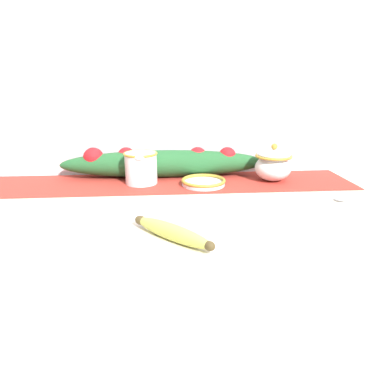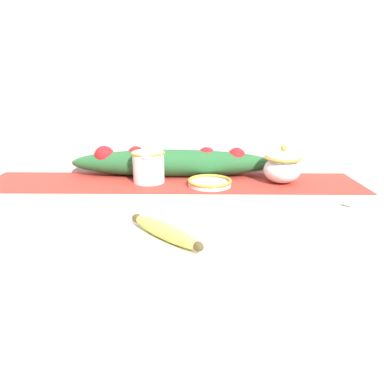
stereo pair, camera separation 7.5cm
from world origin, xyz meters
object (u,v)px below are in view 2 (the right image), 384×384
Objects in this scene: cream_pitcher at (149,166)px; sugar_bowl at (282,166)px; small_dish at (210,182)px; spoon at (341,203)px; banana at (165,231)px.

sugar_bowl reaches higher than cream_pitcher.
cream_pitcher reaches higher than small_dish.
banana is at bearing -129.33° from spoon.
small_dish is (-0.23, -0.04, -0.04)m from sugar_bowl.
sugar_bowl is at bearing 144.83° from spoon.
cream_pitcher is 0.58m from spoon.
banana reaches higher than small_dish.
banana is (-0.11, -0.38, 0.00)m from small_dish.
spoon is at bearing 25.06° from banana.
spoon is (0.35, -0.17, -0.01)m from small_dish.
sugar_bowl is 0.88× the size of small_dish.
banana is 0.50m from spoon.
banana is at bearing -105.89° from small_dish.
spoon is (0.11, -0.20, -0.05)m from sugar_bowl.
cream_pitcher is at bearing -175.03° from spoon.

